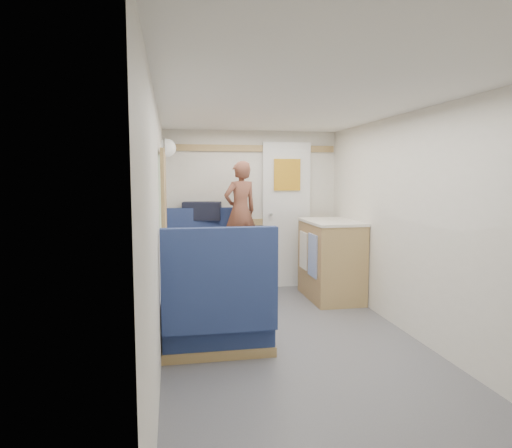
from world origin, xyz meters
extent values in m
plane|color=#515156|center=(0.00, 0.00, 0.00)|extent=(4.50, 4.50, 0.00)
plane|color=silver|center=(0.00, 0.00, 2.00)|extent=(4.50, 4.50, 0.00)
cube|color=silver|center=(0.00, 2.25, 1.00)|extent=(2.20, 0.02, 2.00)
cube|color=silver|center=(-1.10, 0.00, 1.00)|extent=(0.02, 4.50, 2.00)
cube|color=silver|center=(1.10, 0.00, 1.00)|extent=(0.02, 4.50, 2.00)
cube|color=olive|center=(0.00, 2.23, 0.85)|extent=(2.15, 0.02, 0.08)
cube|color=olive|center=(0.00, 2.23, 1.78)|extent=(2.15, 0.02, 0.08)
cube|color=#9AAA90|center=(-1.08, 1.00, 1.25)|extent=(0.04, 1.30, 0.72)
cube|color=white|center=(0.45, 2.22, 0.93)|extent=(0.62, 0.04, 1.86)
cube|color=gold|center=(0.45, 2.19, 1.45)|extent=(0.34, 0.03, 0.40)
cylinder|color=silver|center=(0.23, 2.17, 0.95)|extent=(0.04, 0.10, 0.04)
cube|color=white|center=(-0.65, 1.00, 0.70)|extent=(0.62, 0.92, 0.04)
cylinder|color=silver|center=(-0.65, 1.00, 0.35)|extent=(0.08, 0.08, 0.66)
cylinder|color=silver|center=(-0.65, 1.00, 0.01)|extent=(0.36, 0.36, 0.03)
cube|color=navy|center=(-0.65, 1.80, 0.23)|extent=(0.88, 0.50, 0.45)
cube|color=navy|center=(-0.65, 2.08, 0.65)|extent=(0.88, 0.10, 0.80)
cube|color=olive|center=(-0.65, 1.80, 0.04)|extent=(0.90, 0.52, 0.08)
cube|color=navy|center=(-0.65, 0.20, 0.23)|extent=(0.88, 0.50, 0.45)
cube|color=navy|center=(-0.65, -0.08, 0.65)|extent=(0.88, 0.10, 0.80)
cube|color=olive|center=(-0.65, 0.20, 0.04)|extent=(0.90, 0.52, 0.08)
cube|color=olive|center=(-0.65, 2.12, 0.88)|extent=(0.90, 0.14, 0.04)
sphere|color=white|center=(-1.04, 1.85, 1.75)|extent=(0.20, 0.20, 0.20)
cube|color=olive|center=(0.82, 1.55, 0.45)|extent=(0.54, 0.90, 0.90)
cube|color=silver|center=(0.82, 1.55, 0.91)|extent=(0.56, 0.92, 0.03)
cube|color=#5972B2|center=(0.54, 1.37, 0.55)|extent=(0.01, 0.30, 0.48)
cube|color=silver|center=(0.54, 1.73, 0.55)|extent=(0.01, 0.28, 0.44)
imported|color=brown|center=(-0.21, 1.82, 1.03)|extent=(0.49, 0.41, 1.16)
cube|color=black|center=(-0.64, 2.12, 1.01)|extent=(0.49, 0.30, 0.22)
cube|color=silver|center=(-0.53, 0.63, 0.73)|extent=(0.31, 0.38, 0.02)
sphere|color=#F4530A|center=(-0.44, 0.71, 0.78)|extent=(0.08, 0.08, 0.08)
cube|color=#E8CC86|center=(-0.68, 0.66, 0.76)|extent=(0.10, 0.06, 0.03)
cylinder|color=white|center=(-0.67, 1.00, 0.72)|extent=(0.06, 0.06, 0.01)
cylinder|color=white|center=(-0.67, 1.00, 0.78)|extent=(0.01, 0.01, 0.10)
sphere|color=#4C0815|center=(-0.67, 1.00, 0.85)|extent=(0.08, 0.08, 0.08)
cylinder|color=white|center=(-0.87, 0.79, 0.77)|extent=(0.06, 0.06, 0.10)
cylinder|color=#8C5614|center=(-0.43, 0.99, 0.77)|extent=(0.06, 0.06, 0.10)
cylinder|color=black|center=(-0.56, 1.15, 0.77)|extent=(0.04, 0.04, 0.10)
cylinder|color=white|center=(-0.72, 0.93, 0.77)|extent=(0.04, 0.04, 0.10)
cube|color=brown|center=(-0.49, 1.36, 0.77)|extent=(0.17, 0.25, 0.10)
camera|label=1|loc=(-1.00, -3.46, 1.43)|focal=32.00mm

